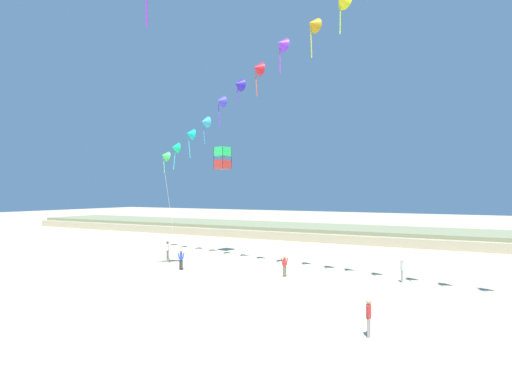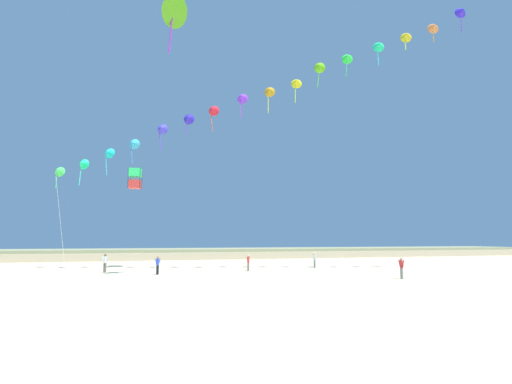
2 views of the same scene
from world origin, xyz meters
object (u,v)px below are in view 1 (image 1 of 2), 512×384
object	(u,v)px
person_near_right	(369,315)
large_kite_mid_trail	(223,158)
person_mid_center	(285,264)
person_far_left	(168,249)
person_far_right	(181,259)
person_near_left	(402,269)

from	to	relation	value
person_near_right	large_kite_mid_trail	distance (m)	28.59
person_mid_center	large_kite_mid_trail	xyz separation A→B (m)	(-10.72, 7.79, 8.73)
person_far_left	person_far_right	distance (m)	5.81
person_far_left	person_near_right	bearing A→B (deg)	-30.00
person_far_left	person_near_left	bearing A→B (deg)	-0.06
person_near_right	person_mid_center	size ratio (longest dim) A/B	1.05
large_kite_mid_trail	person_near_left	bearing A→B (deg)	-16.73
person_near_left	large_kite_mid_trail	size ratio (longest dim) A/B	0.73
person_near_left	person_mid_center	bearing A→B (deg)	-164.71
person_mid_center	person_near_left	bearing A→B (deg)	15.29
person_near_right	large_kite_mid_trail	world-z (taller)	large_kite_mid_trail
person_near_left	person_mid_center	world-z (taller)	person_near_left
person_near_left	person_near_right	distance (m)	12.94
person_far_right	person_near_right	bearing A→B (deg)	-27.45
person_near_left	person_mid_center	size ratio (longest dim) A/B	1.02
person_near_left	large_kite_mid_trail	world-z (taller)	large_kite_mid_trail
person_near_right	person_far_right	world-z (taller)	person_near_right
person_near_left	person_mid_center	xyz separation A→B (m)	(-7.97, -2.18, -0.02)
person_mid_center	person_far_right	distance (m)	8.65
person_near_left	person_far_left	world-z (taller)	person_far_left
person_mid_center	large_kite_mid_trail	world-z (taller)	large_kite_mid_trail
person_far_left	large_kite_mid_trail	size ratio (longest dim) A/B	0.78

